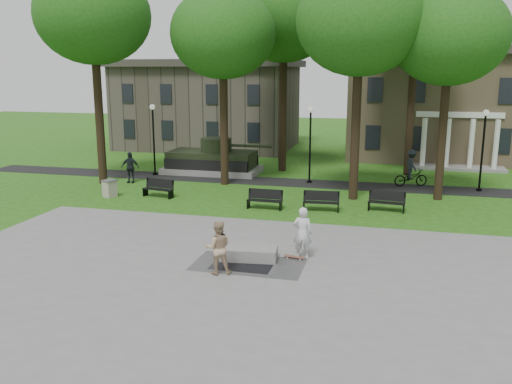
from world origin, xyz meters
TOP-DOWN VIEW (x-y plane):
  - ground at (0.00, 0.00)m, footprint 120.00×120.00m
  - plaza at (0.00, -5.00)m, footprint 22.00×16.00m
  - footpath at (0.00, 12.00)m, footprint 44.00×2.60m
  - building_right at (10.00, 26.00)m, footprint 17.00×12.00m
  - building_left at (-11.00, 26.50)m, footprint 15.00×10.00m
  - tree_0 at (-12.00, 9.00)m, footprint 6.80×6.80m
  - tree_1 at (-4.50, 10.50)m, footprint 6.20×6.20m
  - tree_2 at (3.50, 8.50)m, footprint 6.60×6.60m
  - tree_3 at (8.00, 9.50)m, footprint 6.00×6.00m
  - tree_4 at (-2.00, 16.00)m, footprint 7.20×7.20m
  - tree_5 at (6.50, 16.50)m, footprint 6.40×6.40m
  - lamp_left at (-10.00, 12.30)m, footprint 0.36×0.36m
  - lamp_mid at (0.50, 12.30)m, footprint 0.36×0.36m
  - lamp_right at (10.50, 12.30)m, footprint 0.36×0.36m
  - tank_monument at (-6.46, 14.00)m, footprint 7.45×3.40m
  - puddle at (0.43, -3.16)m, footprint 2.20×1.20m
  - concrete_block at (0.43, -2.37)m, footprint 2.30×1.25m
  - skateboard at (2.12, -1.88)m, footprint 0.80×0.33m
  - skateboarder at (2.40, -1.79)m, footprint 0.72×0.48m
  - friend_watching at (-0.16, -4.05)m, footprint 1.10×0.98m
  - pedestrian_walker at (-10.38, 9.51)m, footprint 1.19×0.60m
  - cyclist at (6.64, 12.74)m, footprint 2.17×1.39m
  - park_bench_0 at (-7.04, 6.32)m, footprint 1.85×0.85m
  - park_bench_1 at (-0.68, 5.16)m, footprint 1.81×0.57m
  - park_bench_2 at (2.15, 5.48)m, footprint 1.83×0.67m
  - park_bench_3 at (5.32, 6.23)m, footprint 1.84×0.71m
  - trash_bin at (-9.68, 5.65)m, footprint 0.87×0.87m

SIDE VIEW (x-z plane):
  - ground at x=0.00m, z-range 0.00..0.00m
  - footpath at x=0.00m, z-range 0.00..0.01m
  - plaza at x=0.00m, z-range 0.00..0.02m
  - puddle at x=0.43m, z-range 0.02..0.02m
  - skateboard at x=2.12m, z-range 0.02..0.09m
  - concrete_block at x=0.43m, z-range 0.02..0.47m
  - trash_bin at x=-9.68m, z-range 0.01..0.97m
  - park_bench_0 at x=-7.04m, z-range 0.02..1.02m
  - park_bench_1 at x=-0.68m, z-range 0.02..1.02m
  - park_bench_2 at x=2.15m, z-range 0.02..1.02m
  - park_bench_3 at x=5.32m, z-range 0.02..1.02m
  - tank_monument at x=-6.46m, z-range -0.34..2.06m
  - cyclist at x=6.64m, z-range -0.21..2.04m
  - friend_watching at x=-0.16m, z-range 0.02..1.90m
  - pedestrian_walker at x=-10.38m, z-range 0.00..1.94m
  - skateboarder at x=2.40m, z-range 0.02..1.99m
  - lamp_left at x=-10.00m, z-range 0.43..5.16m
  - lamp_mid at x=0.50m, z-range 0.43..5.16m
  - lamp_right at x=10.50m, z-range 0.43..5.16m
  - building_left at x=-11.00m, z-range 0.00..7.20m
  - building_right at x=10.00m, z-range 0.04..8.64m
  - tree_3 at x=8.00m, z-range 3.00..14.19m
  - tree_1 at x=-4.50m, z-range 3.14..14.77m
  - tree_2 at x=3.50m, z-range 3.23..15.40m
  - tree_5 at x=6.50m, z-range 3.45..15.89m
  - tree_0 at x=-12.00m, z-range 3.54..16.51m
  - tree_4 at x=-2.00m, z-range 3.64..17.14m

